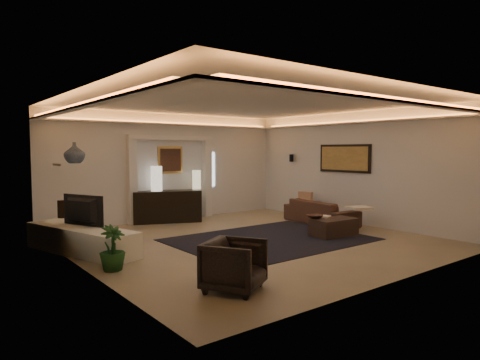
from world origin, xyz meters
TOP-DOWN VIEW (x-y plane):
  - floor at (0.00, 0.00)m, footprint 7.00×7.00m
  - ceiling at (0.00, 0.00)m, footprint 7.00×7.00m
  - wall_back at (0.00, 3.50)m, footprint 7.00×0.00m
  - wall_front at (0.00, -3.50)m, footprint 7.00×0.00m
  - wall_left at (-3.50, 0.00)m, footprint 0.00×7.00m
  - wall_right at (3.50, 0.00)m, footprint 0.00×7.00m
  - cove_soffit at (0.00, 0.00)m, footprint 7.00×7.00m
  - daylight_slit at (1.35, 3.48)m, footprint 0.25×0.03m
  - area_rug at (0.40, -0.20)m, footprint 4.00×3.00m
  - pilaster_left at (-1.15, 3.40)m, footprint 0.22×0.20m
  - pilaster_right at (1.15, 3.40)m, footprint 0.22×0.20m
  - alcove_header at (0.00, 3.40)m, footprint 2.52×0.20m
  - painting_frame at (0.00, 3.47)m, footprint 0.74×0.04m
  - painting_canvas at (0.00, 3.44)m, footprint 0.62×0.02m
  - art_panel_frame at (3.47, 0.30)m, footprint 0.04×1.64m
  - art_panel_gold at (3.44, 0.30)m, footprint 0.02×1.50m
  - wall_sconce at (3.38, 2.20)m, footprint 0.12×0.12m
  - wall_niche at (-3.44, 1.40)m, footprint 0.10×0.55m
  - console at (-0.28, 3.16)m, footprint 1.84×1.20m
  - lamp_left at (-0.53, 3.25)m, footprint 0.36×0.36m
  - lamp_right at (0.61, 3.10)m, footprint 0.30×0.30m
  - media_ledge at (-3.15, 1.16)m, footprint 1.41×2.77m
  - tv at (-3.15, 1.28)m, footprint 0.99×0.53m
  - figurine at (-3.15, 2.50)m, footprint 0.14×0.14m
  - ginger_jar at (-3.15, 1.45)m, footprint 0.42×0.42m
  - plant at (-3.15, -0.40)m, footprint 0.52×0.52m
  - sofa at (2.78, 0.50)m, footprint 2.18×1.05m
  - throw_blanket at (2.75, -0.73)m, footprint 0.63×0.57m
  - throw_pillow at (3.10, 1.34)m, footprint 0.22×0.43m
  - coffee_table at (1.79, -0.78)m, footprint 1.06×0.63m
  - bowl at (1.46, -0.50)m, footprint 0.42×0.42m
  - magazine at (1.80, -0.50)m, footprint 0.31×0.26m
  - armchair at (-2.19, -2.37)m, footprint 1.04×1.05m

SIDE VIEW (x-z plane):
  - floor at x=0.00m, z-range 0.00..0.00m
  - area_rug at x=0.40m, z-range 0.00..0.01m
  - coffee_table at x=1.79m, z-range 0.02..0.39m
  - media_ledge at x=-3.15m, z-range -0.03..0.48m
  - sofa at x=2.78m, z-range 0.00..0.61m
  - armchair at x=-2.19m, z-range 0.00..0.70m
  - plant at x=-3.15m, z-range 0.00..0.73m
  - console at x=-0.28m, z-range -0.04..0.84m
  - magazine at x=1.80m, z-range 0.41..0.44m
  - bowl at x=1.46m, z-range 0.41..0.49m
  - throw_blanket at x=2.75m, z-range 0.52..0.58m
  - throw_pillow at x=3.10m, z-range 0.34..0.76m
  - figurine at x=-3.15m, z-range 0.45..0.83m
  - tv at x=-3.15m, z-range 0.45..1.04m
  - lamp_left at x=-0.53m, z-range 0.76..1.42m
  - lamp_right at x=0.61m, z-range 0.83..1.35m
  - pilaster_left at x=-1.15m, z-range 0.00..2.20m
  - pilaster_right at x=1.15m, z-range 0.00..2.20m
  - daylight_slit at x=1.35m, z-range 0.85..1.85m
  - wall_back at x=0.00m, z-range -2.05..4.95m
  - wall_front at x=0.00m, z-range -2.05..4.95m
  - wall_left at x=-3.50m, z-range -2.05..4.95m
  - wall_right at x=3.50m, z-range -2.05..4.95m
  - painting_frame at x=0.00m, z-range 1.28..2.02m
  - painting_canvas at x=0.00m, z-range 1.34..1.96m
  - wall_niche at x=-3.44m, z-range 1.63..1.67m
  - wall_sconce at x=3.38m, z-range 1.57..1.79m
  - art_panel_gold at x=3.44m, z-range 1.39..2.01m
  - art_panel_frame at x=3.47m, z-range 1.33..2.07m
  - ginger_jar at x=-3.15m, z-range 1.67..2.07m
  - alcove_header at x=0.00m, z-range 2.19..2.31m
  - cove_soffit at x=0.00m, z-range 2.60..2.64m
  - ceiling at x=0.00m, z-range 2.90..2.90m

